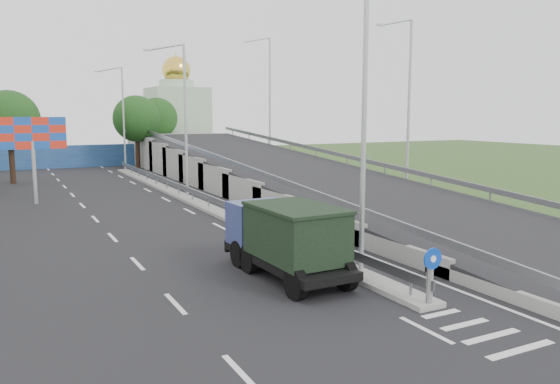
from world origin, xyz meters
TOP-DOWN VIEW (x-y plane):
  - ground at (0.00, 0.00)m, footprint 160.00×160.00m
  - road_surface at (-3.00, 20.00)m, footprint 26.00×90.00m
  - median at (0.00, 24.00)m, footprint 1.00×44.00m
  - overpass_ramp at (7.50, 24.00)m, footprint 10.00×50.00m
  - median_guardrail at (0.00, 24.00)m, footprint 0.09×44.00m
  - sign_bollard at (0.00, 2.17)m, footprint 0.64×0.23m
  - lamp_post_near at (0.11, 6.00)m, footprint 2.74×0.18m
  - lamp_post_mid at (0.11, 26.00)m, footprint 2.74×0.18m
  - lamp_post_far at (0.11, 46.00)m, footprint 2.74×0.18m
  - blue_wall at (-4.00, 52.00)m, footprint 30.00×0.50m
  - church at (10.00, 60.00)m, footprint 7.00×7.00m
  - billboard at (-9.00, 28.00)m, footprint 4.00×0.24m
  - tree_left_mid at (-10.00, 40.00)m, footprint 4.80×4.80m
  - tree_median_far at (2.00, 48.00)m, footprint 4.80×4.80m
  - tree_ramp_far at (6.00, 55.00)m, footprint 4.80×4.80m
  - dump_truck at (-2.21, 7.06)m, footprint 2.44×6.03m

SIDE VIEW (x-z plane):
  - ground at x=0.00m, z-range 0.00..0.00m
  - road_surface at x=-3.00m, z-range -0.02..0.02m
  - median at x=0.00m, z-range 0.00..0.20m
  - median_guardrail at x=0.00m, z-range 0.39..1.10m
  - sign_bollard at x=0.00m, z-range 0.20..1.87m
  - blue_wall at x=-4.00m, z-range 0.00..2.40m
  - dump_truck at x=-2.21m, z-range 0.14..2.77m
  - overpass_ramp at x=7.50m, z-range 0.00..3.50m
  - billboard at x=-9.00m, z-range 1.44..6.94m
  - tree_left_mid at x=-10.00m, z-range 1.38..8.98m
  - tree_median_far at x=2.00m, z-range 1.38..8.98m
  - tree_ramp_far at x=6.00m, z-range 1.38..8.98m
  - church at x=10.00m, z-range -1.59..12.21m
  - lamp_post_near at x=0.11m, z-range 0.77..10.85m
  - lamp_post_mid at x=0.11m, z-range 0.77..10.85m
  - lamp_post_far at x=0.11m, z-range 0.77..10.85m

